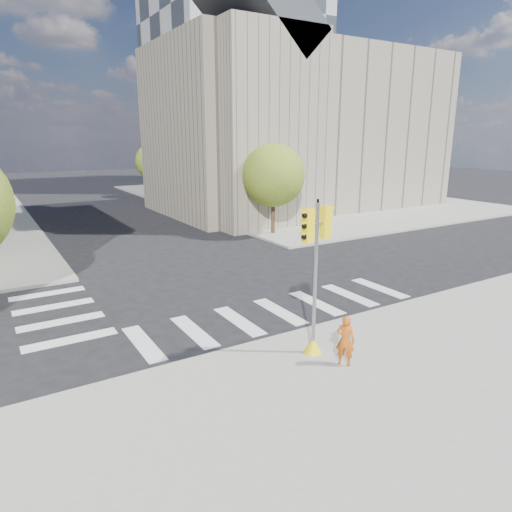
{
  "coord_description": "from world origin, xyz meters",
  "views": [
    {
      "loc": [
        -9.46,
        -15.66,
        6.58
      ],
      "look_at": [
        -0.62,
        -1.11,
        2.1
      ],
      "focal_mm": 32.0,
      "sensor_mm": 36.0,
      "label": 1
    }
  ],
  "objects": [
    {
      "name": "civic_building",
      "position": [
        15.59,
        19.12,
        7.26
      ],
      "size": [
        26.0,
        16.0,
        19.39
      ],
      "color": "gray",
      "rests_on": "ground"
    },
    {
      "name": "tree_re_near",
      "position": [
        7.5,
        10.0,
        4.05
      ],
      "size": [
        4.2,
        4.2,
        6.16
      ],
      "color": "#382616",
      "rests_on": "ground"
    },
    {
      "name": "tree_re_mid",
      "position": [
        7.5,
        22.0,
        4.35
      ],
      "size": [
        4.6,
        4.6,
        6.66
      ],
      "color": "#382616",
      "rests_on": "ground"
    },
    {
      "name": "traffic_signal",
      "position": [
        -1.34,
        -5.64,
        2.16
      ],
      "size": [
        1.08,
        0.56,
        4.73
      ],
      "rotation": [
        0.0,
        0.0,
        0.19
      ],
      "color": "yellow",
      "rests_on": "sidewalk_near"
    },
    {
      "name": "sidewalk_far_right",
      "position": [
        20.0,
        26.0,
        0.07
      ],
      "size": [
        28.0,
        40.0,
        0.15
      ],
      "primitive_type": "cube",
      "color": "gray",
      "rests_on": "ground"
    },
    {
      "name": "tree_re_far",
      "position": [
        7.5,
        34.0,
        3.87
      ],
      "size": [
        4.0,
        4.0,
        5.88
      ],
      "color": "#382616",
      "rests_on": "ground"
    },
    {
      "name": "sidewalk_near",
      "position": [
        0.0,
        -11.0,
        0.07
      ],
      "size": [
        30.0,
        14.0,
        0.15
      ],
      "primitive_type": "cube",
      "color": "gray",
      "rests_on": "ground"
    },
    {
      "name": "lamp_far",
      "position": [
        8.0,
        28.0,
        4.58
      ],
      "size": [
        0.35,
        0.18,
        8.11
      ],
      "color": "black",
      "rests_on": "sidewalk_far_right"
    },
    {
      "name": "lamp_near",
      "position": [
        8.0,
        14.0,
        4.58
      ],
      "size": [
        0.35,
        0.18,
        8.11
      ],
      "color": "black",
      "rests_on": "sidewalk_far_right"
    },
    {
      "name": "ground",
      "position": [
        0.0,
        0.0,
        0.0
      ],
      "size": [
        160.0,
        160.0,
        0.0
      ],
      "primitive_type": "plane",
      "color": "black",
      "rests_on": "ground"
    },
    {
      "name": "office_tower",
      "position": [
        22.0,
        42.0,
        15.0
      ],
      "size": [
        20.0,
        18.0,
        30.0
      ],
      "primitive_type": "cube",
      "color": "#9EA0A3",
      "rests_on": "ground"
    },
    {
      "name": "photographer",
      "position": [
        -1.01,
        -6.7,
        0.9
      ],
      "size": [
        0.6,
        0.66,
        1.5
      ],
      "primitive_type": "imported",
      "rotation": [
        0.0,
        0.0,
        2.15
      ],
      "color": "#BF5212",
      "rests_on": "sidewalk_near"
    }
  ]
}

